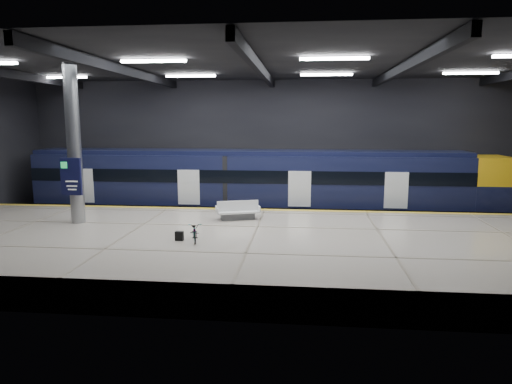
# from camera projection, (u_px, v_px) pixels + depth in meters

# --- Properties ---
(ground) EXTENTS (30.00, 30.00, 0.00)m
(ground) POSITION_uv_depth(u_px,v_px,m) (260.00, 245.00, 20.61)
(ground) COLOR black
(ground) RESTS_ON ground
(room_shell) EXTENTS (30.10, 16.10, 8.05)m
(room_shell) POSITION_uv_depth(u_px,v_px,m) (260.00, 117.00, 19.73)
(room_shell) COLOR black
(room_shell) RESTS_ON ground
(platform) EXTENTS (30.00, 11.00, 1.10)m
(platform) POSITION_uv_depth(u_px,v_px,m) (254.00, 249.00, 18.07)
(platform) COLOR beige
(platform) RESTS_ON ground
(safety_strip) EXTENTS (30.00, 0.40, 0.01)m
(safety_strip) POSITION_uv_depth(u_px,v_px,m) (265.00, 210.00, 23.14)
(safety_strip) COLOR gold
(safety_strip) RESTS_ON platform
(rails) EXTENTS (30.00, 1.52, 0.16)m
(rails) POSITION_uv_depth(u_px,v_px,m) (269.00, 218.00, 26.00)
(rails) COLOR gray
(rails) RESTS_ON ground
(train) EXTENTS (29.40, 2.84, 3.79)m
(train) POSITION_uv_depth(u_px,v_px,m) (278.00, 184.00, 25.64)
(train) COLOR black
(train) RESTS_ON ground
(bench) EXTENTS (2.12, 1.39, 0.87)m
(bench) POSITION_uv_depth(u_px,v_px,m) (238.00, 213.00, 20.83)
(bench) COLOR #595B60
(bench) RESTS_ON platform
(bicycle) EXTENTS (0.83, 1.47, 0.73)m
(bicycle) POSITION_uv_depth(u_px,v_px,m) (195.00, 231.00, 17.06)
(bicycle) COLOR #99999E
(bicycle) RESTS_ON platform
(pannier_bag) EXTENTS (0.31, 0.20, 0.35)m
(pannier_bag) POSITION_uv_depth(u_px,v_px,m) (179.00, 236.00, 17.15)
(pannier_bag) COLOR black
(pannier_bag) RESTS_ON platform
(info_column) EXTENTS (0.90, 0.78, 6.90)m
(info_column) POSITION_uv_depth(u_px,v_px,m) (74.00, 147.00, 19.73)
(info_column) COLOR #9EA0A5
(info_column) RESTS_ON platform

